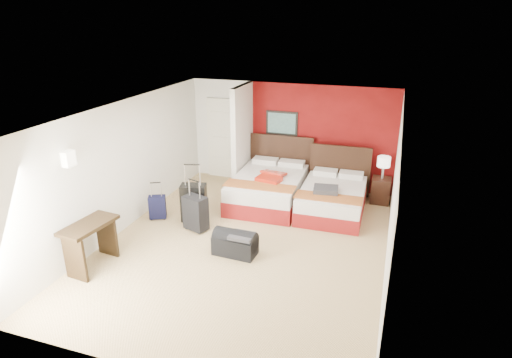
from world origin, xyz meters
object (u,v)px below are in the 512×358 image
at_px(nightstand, 381,190).
at_px(suitcase_charcoal, 196,214).
at_px(desk, 92,245).
at_px(red_suitcase_open, 271,176).
at_px(table_lamp, 383,168).
at_px(duffel_bag, 235,244).
at_px(bed_right, 332,200).
at_px(suitcase_navy, 158,208).
at_px(suitcase_black, 194,204).
at_px(bed_left, 268,189).

bearing_deg(nightstand, suitcase_charcoal, -142.99).
bearing_deg(desk, red_suitcase_open, 64.07).
xyz_separation_m(table_lamp, duffel_bag, (-2.31, -3.15, -0.64)).
distance_m(bed_right, red_suitcase_open, 1.41).
xyz_separation_m(suitcase_navy, duffel_bag, (2.03, -0.82, -0.04)).
xyz_separation_m(suitcase_black, suitcase_charcoal, (0.21, -0.35, -0.04)).
bearing_deg(suitcase_charcoal, bed_left, 79.04).
distance_m(bed_left, bed_right, 1.45).
xyz_separation_m(suitcase_navy, desk, (-0.09, -1.95, 0.17)).
bearing_deg(nightstand, red_suitcase_open, -158.32).
height_order(nightstand, suitcase_black, suitcase_black).
bearing_deg(desk, bed_right, 50.72).
distance_m(red_suitcase_open, suitcase_charcoal, 1.96).
bearing_deg(bed_left, suitcase_navy, -143.38).
distance_m(red_suitcase_open, desk, 3.99).
height_order(bed_left, red_suitcase_open, red_suitcase_open).
bearing_deg(bed_left, duffel_bag, -89.08).
relative_size(bed_left, red_suitcase_open, 2.94).
height_order(bed_left, duffel_bag, bed_left).
height_order(bed_left, table_lamp, table_lamp).
bearing_deg(suitcase_navy, desk, -117.65).
relative_size(nightstand, duffel_bag, 0.76).
height_order(suitcase_charcoal, suitcase_navy, suitcase_charcoal).
height_order(bed_right, suitcase_charcoal, suitcase_charcoal).
distance_m(suitcase_charcoal, duffel_bag, 1.24).
bearing_deg(table_lamp, suitcase_charcoal, -143.11).
relative_size(bed_left, nightstand, 3.66).
xyz_separation_m(suitcase_charcoal, duffel_bag, (1.06, -0.62, -0.15)).
relative_size(bed_left, suitcase_black, 2.77).
distance_m(red_suitcase_open, table_lamp, 2.48).
bearing_deg(suitcase_black, bed_left, 33.72).
distance_m(table_lamp, suitcase_black, 4.21).
height_order(red_suitcase_open, duffel_bag, red_suitcase_open).
distance_m(bed_left, suitcase_black, 1.80).
distance_m(bed_right, nightstand, 1.30).
bearing_deg(red_suitcase_open, table_lamp, 31.80).
bearing_deg(nightstand, suitcase_navy, -151.67).
bearing_deg(suitcase_navy, suitcase_black, -13.50).
relative_size(bed_left, table_lamp, 4.18).
height_order(bed_right, suitcase_navy, bed_right).
height_order(table_lamp, suitcase_black, table_lamp).
bearing_deg(desk, bed_left, 66.03).
xyz_separation_m(table_lamp, desk, (-4.43, -4.28, -0.43)).
bearing_deg(suitcase_black, suitcase_navy, 175.85).
height_order(red_suitcase_open, suitcase_navy, red_suitcase_open).
relative_size(red_suitcase_open, suitcase_charcoal, 1.06).
relative_size(suitcase_black, suitcase_navy, 1.61).
relative_size(bed_right, red_suitcase_open, 2.62).
relative_size(table_lamp, suitcase_black, 0.66).
xyz_separation_m(bed_left, table_lamp, (2.41, 0.81, 0.51)).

